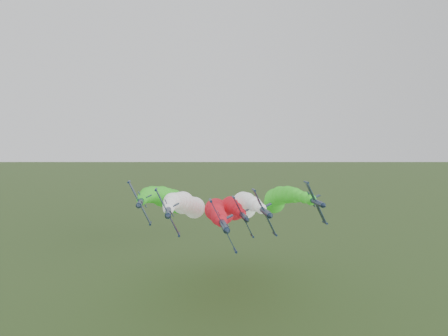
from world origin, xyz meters
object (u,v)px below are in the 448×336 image
Objects in this scene: jet_inner_left at (186,205)px; jet_outer_right at (278,199)px; jet_lead at (219,212)px; jet_outer_left at (168,199)px; jet_inner_right at (244,205)px; jet_trail at (232,208)px.

jet_outer_right reaches higher than jet_inner_left.
jet_outer_left is at bearing 130.89° from jet_lead.
jet_outer_right is (23.89, 17.66, 1.35)m from jet_lead.
jet_outer_left is 40.85m from jet_outer_right.
jet_inner_left reaches higher than jet_lead.
jet_inner_left is at bearing -56.70° from jet_outer_left.
jet_outer_left reaches higher than jet_lead.
jet_inner_right is 15.28m from jet_outer_right.
jet_inner_left is at bearing 136.90° from jet_lead.
jet_inner_left is 11.53m from jet_outer_left.
jet_outer_right is at bearing 12.65° from jet_inner_left.
jet_outer_left is at bearing 162.43° from jet_inner_right.
jet_inner_right is 1.00× the size of jet_outer_right.
jet_inner_left is at bearing -177.13° from jet_inner_right.
jet_outer_left is at bearing 123.30° from jet_inner_left.
jet_outer_right is at bearing 36.48° from jet_lead.
jet_inner_left is 1.00× the size of jet_inner_right.
jet_outer_left is 1.00× the size of jet_outer_right.
jet_outer_left reaches higher than jet_inner_right.
jet_lead is 1.00× the size of jet_outer_right.
jet_trail is at bearing 35.37° from jet_inner_left.
jet_outer_left is at bearing -172.71° from jet_trail.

